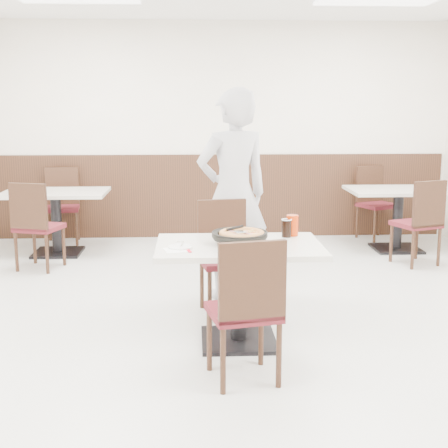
{
  "coord_description": "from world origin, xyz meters",
  "views": [
    {
      "loc": [
        -0.38,
        -4.72,
        1.75
      ],
      "look_at": [
        -0.16,
        -0.3,
        0.9
      ],
      "focal_mm": 50.0,
      "sensor_mm": 36.0,
      "label": 1
    }
  ],
  "objects_px": {
    "chair_far": "(227,259)",
    "bg_chair_right_near": "(416,222)",
    "pizza_pan": "(240,238)",
    "pizza": "(242,236)",
    "bg_chair_left_near": "(39,225)",
    "diner_person": "(233,195)",
    "bg_chair_left_far": "(62,206)",
    "chair_near": "(243,308)",
    "cola_glass": "(286,229)",
    "red_cup": "(292,225)",
    "bg_table_right": "(397,220)",
    "bg_table_left": "(57,223)",
    "side_plate": "(180,247)",
    "bg_chair_right_far": "(378,203)",
    "main_table": "(239,294)"
  },
  "relations": [
    {
      "from": "chair_far",
      "to": "bg_chair_right_near",
      "type": "relative_size",
      "value": 1.0
    },
    {
      "from": "chair_far",
      "to": "pizza_pan",
      "type": "relative_size",
      "value": 2.48
    },
    {
      "from": "pizza",
      "to": "bg_chair_left_near",
      "type": "height_order",
      "value": "bg_chair_left_near"
    },
    {
      "from": "diner_person",
      "to": "bg_chair_left_far",
      "type": "distance_m",
      "value": 3.13
    },
    {
      "from": "chair_near",
      "to": "pizza_pan",
      "type": "height_order",
      "value": "chair_near"
    },
    {
      "from": "cola_glass",
      "to": "red_cup",
      "type": "distance_m",
      "value": 0.07
    },
    {
      "from": "bg_table_right",
      "to": "bg_chair_right_near",
      "type": "height_order",
      "value": "bg_chair_right_near"
    },
    {
      "from": "chair_far",
      "to": "bg_table_right",
      "type": "relative_size",
      "value": 0.79
    },
    {
      "from": "chair_near",
      "to": "bg_chair_right_near",
      "type": "bearing_deg",
      "value": 41.33
    },
    {
      "from": "red_cup",
      "to": "bg_table_left",
      "type": "relative_size",
      "value": 0.13
    },
    {
      "from": "bg_chair_right_near",
      "to": "bg_chair_left_far",
      "type": "bearing_deg",
      "value": 141.97
    },
    {
      "from": "chair_near",
      "to": "bg_chair_left_far",
      "type": "bearing_deg",
      "value": 103.82
    },
    {
      "from": "chair_far",
      "to": "bg_chair_left_far",
      "type": "bearing_deg",
      "value": -64.93
    },
    {
      "from": "side_plate",
      "to": "red_cup",
      "type": "height_order",
      "value": "red_cup"
    },
    {
      "from": "chair_near",
      "to": "bg_table_left",
      "type": "relative_size",
      "value": 0.79
    },
    {
      "from": "cola_glass",
      "to": "bg_chair_right_far",
      "type": "relative_size",
      "value": 0.14
    },
    {
      "from": "diner_person",
      "to": "bg_chair_left_far",
      "type": "xyz_separation_m",
      "value": [
        -2.02,
        2.34,
        -0.47
      ]
    },
    {
      "from": "red_cup",
      "to": "chair_near",
      "type": "bearing_deg",
      "value": -116.33
    },
    {
      "from": "pizza",
      "to": "diner_person",
      "type": "height_order",
      "value": "diner_person"
    },
    {
      "from": "chair_near",
      "to": "pizza",
      "type": "distance_m",
      "value": 0.72
    },
    {
      "from": "bg_table_left",
      "to": "side_plate",
      "type": "bearing_deg",
      "value": -63.33
    },
    {
      "from": "side_plate",
      "to": "chair_far",
      "type": "bearing_deg",
      "value": 64.44
    },
    {
      "from": "bg_table_right",
      "to": "cola_glass",
      "type": "bearing_deg",
      "value": -123.37
    },
    {
      "from": "pizza_pan",
      "to": "diner_person",
      "type": "xyz_separation_m",
      "value": [
        0.02,
        1.15,
        0.16
      ]
    },
    {
      "from": "cola_glass",
      "to": "bg_chair_left_near",
      "type": "relative_size",
      "value": 0.14
    },
    {
      "from": "chair_near",
      "to": "bg_chair_left_far",
      "type": "xyz_separation_m",
      "value": [
        -1.98,
        4.12,
        0.0
      ]
    },
    {
      "from": "pizza",
      "to": "bg_table_left",
      "type": "distance_m",
      "value": 3.53
    },
    {
      "from": "bg_chair_right_far",
      "to": "bg_table_left",
      "type": "bearing_deg",
      "value": -14.09
    },
    {
      "from": "pizza",
      "to": "bg_chair_right_near",
      "type": "height_order",
      "value": "bg_chair_right_near"
    },
    {
      "from": "pizza_pan",
      "to": "bg_chair_right_near",
      "type": "xyz_separation_m",
      "value": [
        2.12,
        2.21,
        -0.32
      ]
    },
    {
      "from": "bg_chair_right_near",
      "to": "pizza_pan",
      "type": "bearing_deg",
      "value": -154.61
    },
    {
      "from": "main_table",
      "to": "bg_chair_left_near",
      "type": "relative_size",
      "value": 1.26
    },
    {
      "from": "red_cup",
      "to": "bg_chair_right_far",
      "type": "xyz_separation_m",
      "value": [
        1.65,
        3.25,
        -0.35
      ]
    },
    {
      "from": "red_cup",
      "to": "bg_chair_right_near",
      "type": "distance_m",
      "value": 2.6
    },
    {
      "from": "bg_table_left",
      "to": "cola_glass",
      "type": "bearing_deg",
      "value": -49.04
    },
    {
      "from": "main_table",
      "to": "bg_table_left",
      "type": "height_order",
      "value": "same"
    },
    {
      "from": "bg_chair_right_near",
      "to": "bg_chair_right_far",
      "type": "height_order",
      "value": "same"
    },
    {
      "from": "red_cup",
      "to": "pizza_pan",
      "type": "bearing_deg",
      "value": -147.68
    },
    {
      "from": "diner_person",
      "to": "bg_table_right",
      "type": "distance_m",
      "value": 2.81
    },
    {
      "from": "chair_far",
      "to": "bg_table_left",
      "type": "height_order",
      "value": "chair_far"
    },
    {
      "from": "chair_near",
      "to": "bg_chair_right_near",
      "type": "relative_size",
      "value": 1.0
    },
    {
      "from": "main_table",
      "to": "bg_chair_right_far",
      "type": "height_order",
      "value": "bg_chair_right_far"
    },
    {
      "from": "chair_far",
      "to": "bg_chair_right_near",
      "type": "xyz_separation_m",
      "value": [
        2.18,
        1.56,
        0.0
      ]
    },
    {
      "from": "side_plate",
      "to": "cola_glass",
      "type": "height_order",
      "value": "cola_glass"
    },
    {
      "from": "bg_table_left",
      "to": "bg_chair_left_far",
      "type": "bearing_deg",
      "value": 95.15
    },
    {
      "from": "diner_person",
      "to": "bg_chair_left_near",
      "type": "distance_m",
      "value": 2.33
    },
    {
      "from": "bg_chair_left_far",
      "to": "bg_table_right",
      "type": "bearing_deg",
      "value": 165.07
    },
    {
      "from": "main_table",
      "to": "bg_chair_right_near",
      "type": "xyz_separation_m",
      "value": [
        2.12,
        2.22,
        0.1
      ]
    },
    {
      "from": "main_table",
      "to": "side_plate",
      "type": "relative_size",
      "value": 7.1
    },
    {
      "from": "red_cup",
      "to": "bg_table_right",
      "type": "xyz_separation_m",
      "value": [
        1.71,
        2.63,
        -0.45
      ]
    }
  ]
}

